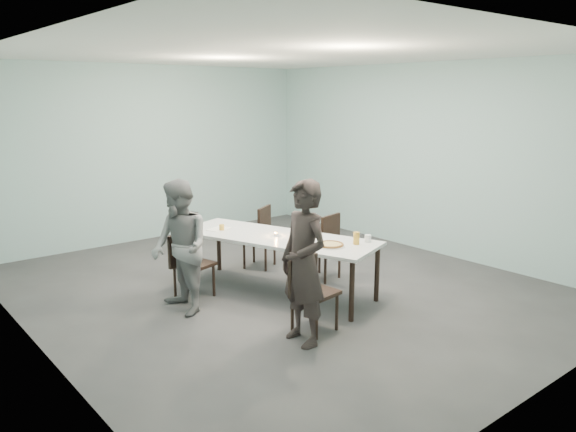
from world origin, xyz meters
TOP-DOWN VIEW (x-y plane):
  - ground at (0.00, 0.00)m, footprint 7.00×7.00m
  - room_shell at (0.00, 0.00)m, footprint 6.02×7.02m
  - table at (-0.14, -0.12)m, footprint 1.72×2.75m
  - chair_near_left at (-0.64, -1.32)m, footprint 0.63×0.47m
  - chair_far_left at (-1.13, 0.38)m, footprint 0.65×0.51m
  - chair_near_right at (0.77, -0.06)m, footprint 0.64×0.50m
  - chair_far_right at (0.42, 0.95)m, footprint 0.64×0.57m
  - diner_near at (-0.85, -1.45)m, footprint 0.45×0.65m
  - diner_far at (-1.41, 0.06)m, footprint 0.65×0.81m
  - pizza at (0.05, -0.91)m, footprint 0.34×0.34m
  - side_plate at (0.12, -0.55)m, footprint 0.18×0.18m
  - beer_glass at (0.35, -1.04)m, footprint 0.08×0.08m
  - water_tumbler at (0.53, -1.06)m, footprint 0.08×0.08m
  - tealight at (-0.15, -0.12)m, footprint 0.06×0.06m
  - amber_tumbler at (-0.51, 0.57)m, footprint 0.07×0.07m
  - menu at (-0.50, 0.65)m, footprint 0.36×0.31m

SIDE VIEW (x-z plane):
  - ground at x=0.00m, z-range 0.00..0.00m
  - chair_near_left at x=-0.64m, z-range 0.07..0.94m
  - chair_far_left at x=-1.13m, z-range 0.07..0.94m
  - chair_near_right at x=0.77m, z-range 0.07..0.94m
  - chair_far_right at x=0.42m, z-range 0.07..0.94m
  - table at x=-0.14m, z-range 0.32..1.07m
  - menu at x=-0.50m, z-range 0.75..0.76m
  - side_plate at x=0.12m, z-range 0.75..0.76m
  - pizza at x=0.05m, z-range 0.75..0.79m
  - tealight at x=-0.15m, z-range 0.75..0.79m
  - diner_far at x=-1.41m, z-range 0.00..1.57m
  - amber_tumbler at x=-0.51m, z-range 0.75..0.83m
  - water_tumbler at x=0.53m, z-range 0.75..0.84m
  - beer_glass at x=0.35m, z-range 0.75..0.90m
  - diner_near at x=-0.85m, z-range 0.00..1.69m
  - room_shell at x=0.00m, z-range 0.52..3.53m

